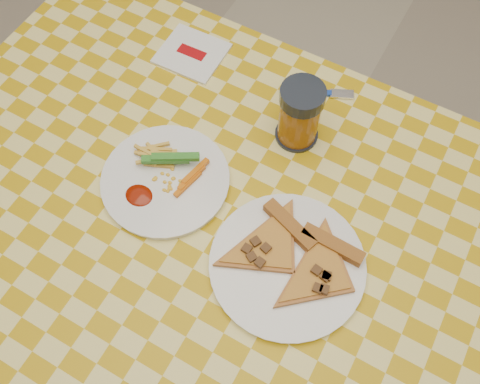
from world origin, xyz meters
name	(u,v)px	position (x,y,z in m)	size (l,w,h in m)	color
ground	(230,324)	(0.00, 0.00, 0.00)	(8.00, 8.00, 0.00)	beige
table	(224,237)	(0.00, 0.00, 0.68)	(1.28, 0.88, 0.76)	white
plate_left	(166,181)	(-0.13, 0.02, 0.76)	(0.24, 0.24, 0.01)	white
plate_right	(287,265)	(0.14, -0.02, 0.76)	(0.27, 0.27, 0.01)	white
fries_veggies	(165,169)	(-0.14, 0.03, 0.78)	(0.16, 0.15, 0.04)	gold
pizza_slices	(294,255)	(0.15, -0.01, 0.78)	(0.27, 0.25, 0.02)	#B27936
drink_glass	(300,115)	(0.03, 0.23, 0.82)	(0.09, 0.09, 0.14)	black
napkin	(192,53)	(-0.26, 0.31, 0.76)	(0.14, 0.13, 0.01)	white
fork	(318,93)	(0.03, 0.35, 0.76)	(0.15, 0.08, 0.01)	#163699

